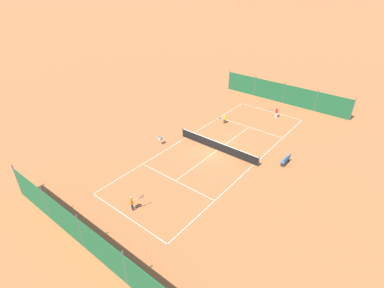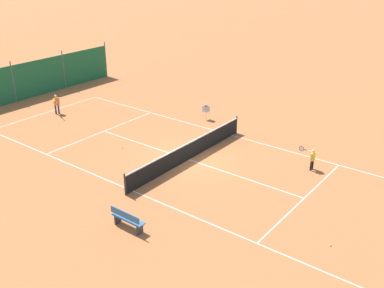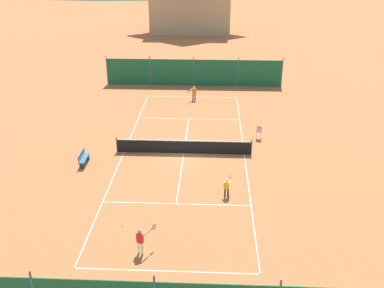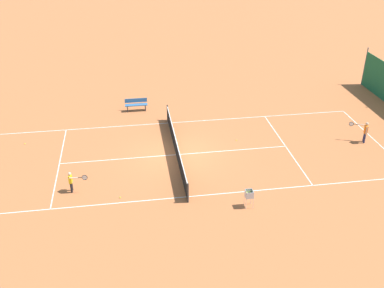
{
  "view_description": "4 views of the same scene",
  "coord_description": "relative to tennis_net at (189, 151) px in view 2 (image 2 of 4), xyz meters",
  "views": [
    {
      "loc": [
        -13.93,
        21.59,
        15.99
      ],
      "look_at": [
        1.96,
        1.67,
        0.77
      ],
      "focal_mm": 28.0,
      "sensor_mm": 36.0,
      "label": 1
    },
    {
      "loc": [
        -16.46,
        -12.86,
        10.09
      ],
      "look_at": [
        -0.92,
        -0.92,
        1.45
      ],
      "focal_mm": 42.0,
      "sensor_mm": 36.0,
      "label": 2
    },
    {
      "loc": [
        1.86,
        -27.4,
        13.29
      ],
      "look_at": [
        0.64,
        -1.73,
        1.5
      ],
      "focal_mm": 42.0,
      "sensor_mm": 36.0,
      "label": 3
    },
    {
      "loc": [
        21.68,
        -2.46,
        12.67
      ],
      "look_at": [
        1.26,
        0.7,
        1.31
      ],
      "focal_mm": 42.0,
      "sensor_mm": 36.0,
      "label": 4
    }
  ],
  "objects": [
    {
      "name": "player_far_service",
      "position": [
        0.2,
        11.08,
        0.26
      ],
      "size": [
        0.72,
        0.98,
        1.3
      ],
      "color": "#23284C",
      "rests_on": "ground"
    },
    {
      "name": "tennis_ball_alley_right",
      "position": [
        -1.09,
        3.74,
        -0.47
      ],
      "size": [
        0.07,
        0.07,
        0.07
      ],
      "primitive_type": "sphere",
      "color": "#CCE033",
      "rests_on": "ground"
    },
    {
      "name": "player_far_baseline",
      "position": [
        2.79,
        -5.45,
        0.15
      ],
      "size": [
        0.43,
        0.93,
        1.1
      ],
      "color": "black",
      "rests_on": "ground"
    },
    {
      "name": "ground_plane",
      "position": [
        0.0,
        0.0,
        -0.5
      ],
      "size": [
        600.0,
        600.0,
        0.0
      ],
      "primitive_type": "plane",
      "color": "#BC6638"
    },
    {
      "name": "courtside_bench",
      "position": [
        -6.34,
        -1.93,
        -0.05
      ],
      "size": [
        0.36,
        1.5,
        0.84
      ],
      "color": "#336699",
      "rests_on": "ground"
    },
    {
      "name": "windscreen_fence_far",
      "position": [
        -0.0,
        15.5,
        0.81
      ],
      "size": [
        17.28,
        0.08,
        2.9
      ],
      "color": "#1E6038",
      "rests_on": "ground"
    },
    {
      "name": "ball_hopper",
      "position": [
        5.3,
        2.73,
        0.16
      ],
      "size": [
        0.36,
        0.36,
        0.89
      ],
      "color": "#B7B7BC",
      "rests_on": "ground"
    },
    {
      "name": "tennis_ball_service_box",
      "position": [
        -2.58,
        -8.62,
        -0.47
      ],
      "size": [
        0.07,
        0.07,
        0.07
      ],
      "primitive_type": "sphere",
      "color": "#CCE033",
      "rests_on": "ground"
    },
    {
      "name": "tennis_ball_by_net_left",
      "position": [
        3.7,
        -3.18,
        -0.47
      ],
      "size": [
        0.07,
        0.07,
        0.07
      ],
      "primitive_type": "sphere",
      "color": "#CCE033",
      "rests_on": "ground"
    },
    {
      "name": "tennis_net",
      "position": [
        0.0,
        0.0,
        0.0
      ],
      "size": [
        9.18,
        0.08,
        1.06
      ],
      "color": "#2D2D2D",
      "rests_on": "ground"
    },
    {
      "name": "court_line_markings",
      "position": [
        0.0,
        0.0,
        -0.5
      ],
      "size": [
        8.25,
        23.85,
        0.01
      ],
      "color": "white",
      "rests_on": "ground"
    }
  ]
}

